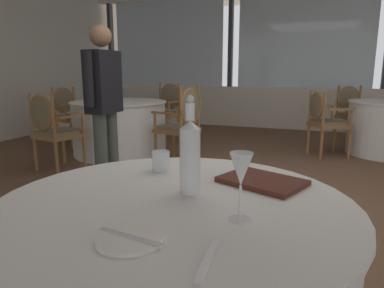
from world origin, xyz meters
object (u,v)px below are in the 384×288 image
side_plate (130,239)px  dining_chair_1_0 (183,120)px  dining_chair_0_0 (352,109)px  dining_chair_1_2 (69,111)px  water_bottle (190,154)px  dining_chair_1_1 (166,107)px  water_tumbler (161,161)px  dining_chair_0_1 (324,118)px  wine_glass (241,172)px  menu_book (262,181)px  dining_chair_1_3 (52,126)px  diner_person_0 (104,100)px

side_plate → dining_chair_1_0: dining_chair_1_0 is taller
dining_chair_0_0 → dining_chair_1_2: bearing=-92.6°
water_bottle → dining_chair_1_1: water_bottle is taller
water_bottle → dining_chair_1_1: bearing=116.0°
water_tumbler → dining_chair_1_0: dining_chair_1_0 is taller
water_tumbler → dining_chair_0_1: dining_chair_0_1 is taller
water_tumbler → dining_chair_1_0: (-1.01, 2.74, -0.22)m
wine_glass → dining_chair_1_2: size_ratio=0.22×
water_tumbler → dining_chair_0_1: size_ratio=0.09×
dining_chair_1_1 → dining_chair_0_1: bearing=97.0°
dining_chair_0_1 → menu_book: bearing=-120.9°
dining_chair_1_1 → dining_chair_1_2: bearing=-44.9°
water_tumbler → dining_chair_1_0: 2.93m
water_bottle → dining_chair_0_1: water_bottle is taller
wine_glass → water_tumbler: (-0.44, 0.40, -0.10)m
dining_chair_1_1 → dining_chair_1_2: (-1.32, -0.85, -0.03)m
wine_glass → dining_chair_1_0: bearing=115.0°
wine_glass → dining_chair_1_3: wine_glass is taller
wine_glass → dining_chair_0_1: (0.22, 4.22, -0.36)m
dining_chair_1_3 → dining_chair_1_1: bearing=0.0°
dining_chair_1_3 → diner_person_0: diner_person_0 is taller
dining_chair_1_0 → side_plate: bearing=122.2°
dining_chair_0_1 → dining_chair_1_1: size_ratio=0.93×
dining_chair_0_0 → diner_person_0: size_ratio=0.58×
dining_chair_0_0 → dining_chair_1_1: size_ratio=0.95×
dining_chair_0_1 → dining_chair_1_3: dining_chair_1_3 is taller
dining_chair_1_3 → diner_person_0: size_ratio=0.58×
side_plate → dining_chair_1_0: bearing=110.0°
menu_book → dining_chair_1_3: dining_chair_1_3 is taller
side_plate → dining_chair_1_3: dining_chair_1_3 is taller
menu_book → dining_chair_0_0: dining_chair_0_0 is taller
wine_glass → dining_chair_0_1: bearing=87.1°
diner_person_0 → dining_chair_0_1: bearing=-130.9°
dining_chair_0_1 → dining_chair_1_1: bearing=147.1°
water_bottle → dining_chair_0_1: bearing=83.9°
dining_chair_0_0 → dining_chair_1_3: (-3.42, -3.32, 0.00)m
side_plate → water_tumbler: size_ratio=2.07×
dining_chair_0_0 → diner_person_0: (-2.44, -3.66, 0.37)m
water_tumbler → dining_chair_1_3: bearing=141.0°
side_plate → dining_chair_0_0: bearing=81.5°
dining_chair_1_0 → wine_glass: bearing=127.2°
water_bottle → dining_chair_1_0: 3.23m
side_plate → water_bottle: (0.02, 0.39, 0.14)m
water_bottle → water_tumbler: size_ratio=4.13×
dining_chair_0_0 → dining_chair_1_1: bearing=-96.4°
water_tumbler → dining_chair_0_0: 5.33m
dining_chair_1_2 → diner_person_0: 2.50m
side_plate → dining_chair_1_3: 3.58m
water_bottle → dining_chair_0_0: 5.51m
wine_glass → dining_chair_0_0: (0.64, 5.60, -0.36)m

